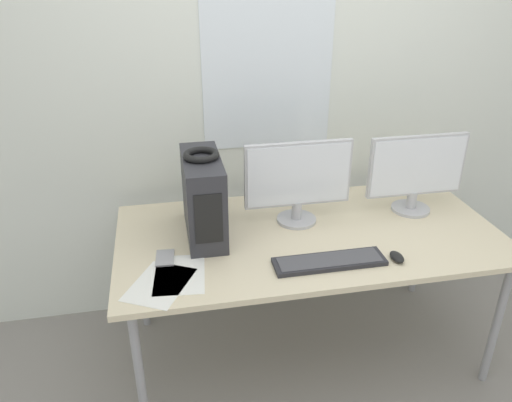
{
  "coord_description": "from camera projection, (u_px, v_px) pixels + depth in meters",
  "views": [
    {
      "loc": [
        -0.67,
        -1.56,
        1.96
      ],
      "look_at": [
        -0.27,
        0.47,
        0.94
      ],
      "focal_mm": 35.0,
      "sensor_mm": 36.0,
      "label": 1
    }
  ],
  "objects": [
    {
      "name": "paper_sheet_front",
      "position": [
        160.0,
        284.0,
        2.05
      ],
      "size": [
        0.32,
        0.36,
        0.0
      ],
      "rotation": [
        0.0,
        0.0,
        -0.49
      ],
      "color": "white",
      "rests_on": "desk"
    },
    {
      "name": "desk",
      "position": [
        309.0,
        240.0,
        2.45
      ],
      "size": [
        1.85,
        0.93,
        0.74
      ],
      "color": "beige",
      "rests_on": "ground_plane"
    },
    {
      "name": "paper_sheet_left",
      "position": [
        180.0,
        274.0,
        2.11
      ],
      "size": [
        0.24,
        0.32,
        0.0
      ],
      "rotation": [
        0.0,
        0.0,
        -0.1
      ],
      "color": "white",
      "rests_on": "desk"
    },
    {
      "name": "mouse",
      "position": [
        397.0,
        257.0,
        2.21
      ],
      "size": [
        0.05,
        0.09,
        0.03
      ],
      "color": "black",
      "rests_on": "desk"
    },
    {
      "name": "headphones",
      "position": [
        201.0,
        155.0,
        2.25
      ],
      "size": [
        0.16,
        0.16,
        0.03
      ],
      "color": "black",
      "rests_on": "pc_tower"
    },
    {
      "name": "monitor_right_near",
      "position": [
        416.0,
        172.0,
        2.55
      ],
      "size": [
        0.52,
        0.2,
        0.41
      ],
      "color": "#B7B7BC",
      "rests_on": "desk"
    },
    {
      "name": "wall_back",
      "position": [
        282.0,
        81.0,
        2.69
      ],
      "size": [
        8.0,
        0.07,
        2.7
      ],
      "color": "silver",
      "rests_on": "ground_plane"
    },
    {
      "name": "cell_phone",
      "position": [
        165.0,
        258.0,
        2.22
      ],
      "size": [
        0.09,
        0.14,
        0.01
      ],
      "rotation": [
        0.0,
        0.0,
        -0.07
      ],
      "color": "#99999E",
      "rests_on": "desk"
    },
    {
      "name": "pc_tower",
      "position": [
        203.0,
        197.0,
        2.34
      ],
      "size": [
        0.17,
        0.45,
        0.39
      ],
      "color": "#2D2D33",
      "rests_on": "desk"
    },
    {
      "name": "keyboard",
      "position": [
        329.0,
        261.0,
        2.18
      ],
      "size": [
        0.49,
        0.13,
        0.02
      ],
      "color": "#28282D",
      "rests_on": "desk"
    },
    {
      "name": "monitor_main",
      "position": [
        298.0,
        180.0,
        2.44
      ],
      "size": [
        0.53,
        0.2,
        0.42
      ],
      "color": "#B7B7BC",
      "rests_on": "desk"
    }
  ]
}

